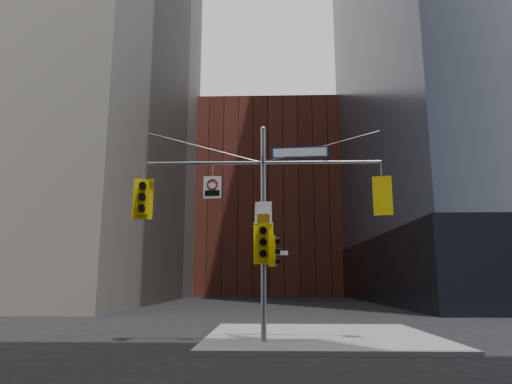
# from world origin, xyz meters

# --- Properties ---
(ground) EXTENTS (160.00, 160.00, 0.00)m
(ground) POSITION_xyz_m (0.00, 0.00, 0.00)
(ground) COLOR black
(ground) RESTS_ON ground
(sidewalk_corner) EXTENTS (8.00, 8.00, 0.15)m
(sidewalk_corner) POSITION_xyz_m (2.00, 4.00, 0.07)
(sidewalk_corner) COLOR gray
(sidewalk_corner) RESTS_ON ground
(brick_midrise) EXTENTS (26.00, 20.00, 28.00)m
(brick_midrise) POSITION_xyz_m (0.00, 58.00, 14.00)
(brick_midrise) COLOR brown
(brick_midrise) RESTS_ON ground
(signal_assembly) EXTENTS (8.00, 0.80, 7.30)m
(signal_assembly) POSITION_xyz_m (0.00, 1.99, 4.42)
(signal_assembly) COLOR gray
(signal_assembly) RESTS_ON ground
(traffic_light_west_arm) EXTENTS (0.67, 0.60, 1.41)m
(traffic_light_west_arm) POSITION_xyz_m (-4.10, 2.01, 4.80)
(traffic_light_west_arm) COLOR yellow
(traffic_light_west_arm) RESTS_ON ground
(traffic_light_east_arm) EXTENTS (0.62, 0.57, 1.31)m
(traffic_light_east_arm) POSITION_xyz_m (3.98, 1.99, 4.80)
(traffic_light_east_arm) COLOR yellow
(traffic_light_east_arm) RESTS_ON ground
(traffic_light_pole_side) EXTENTS (0.41, 0.35, 1.01)m
(traffic_light_pole_side) POSITION_xyz_m (0.32, 2.00, 3.01)
(traffic_light_pole_side) COLOR yellow
(traffic_light_pole_side) RESTS_ON ground
(traffic_light_pole_front) EXTENTS (0.66, 0.51, 1.38)m
(traffic_light_pole_front) POSITION_xyz_m (0.00, 1.73, 3.25)
(traffic_light_pole_front) COLOR yellow
(traffic_light_pole_front) RESTS_ON ground
(street_sign_blade) EXTENTS (1.92, 0.21, 0.37)m
(street_sign_blade) POSITION_xyz_m (1.26, 2.00, 6.35)
(street_sign_blade) COLOR navy
(street_sign_blade) RESTS_ON ground
(regulatory_sign_arm) EXTENTS (0.61, 0.09, 0.76)m
(regulatory_sign_arm) POSITION_xyz_m (-1.73, 1.97, 5.17)
(regulatory_sign_arm) COLOR silver
(regulatory_sign_arm) RESTS_ON ground
(regulatory_sign_pole) EXTENTS (0.57, 0.07, 0.74)m
(regulatory_sign_pole) POSITION_xyz_m (0.00, 1.88, 4.24)
(regulatory_sign_pole) COLOR silver
(regulatory_sign_pole) RESTS_ON ground
(street_blade_ew) EXTENTS (0.72, 0.12, 0.14)m
(street_blade_ew) POSITION_xyz_m (0.45, 2.00, 2.94)
(street_blade_ew) COLOR silver
(street_blade_ew) RESTS_ON ground
(street_blade_ns) EXTENTS (0.06, 0.78, 0.16)m
(street_blade_ns) POSITION_xyz_m (0.00, 2.45, 2.86)
(street_blade_ns) COLOR #145926
(street_blade_ns) RESTS_ON ground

